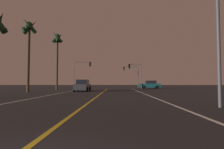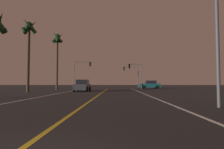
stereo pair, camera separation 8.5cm
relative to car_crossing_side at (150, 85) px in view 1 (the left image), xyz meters
name	(u,v)px [view 1 (the left image)]	position (x,y,z in m)	size (l,w,h in m)	color
lane_edge_right	(152,97)	(-3.88, -22.23, -0.82)	(0.16, 41.47, 0.01)	silver
lane_edge_left	(43,96)	(-13.76, -22.23, -0.82)	(0.16, 41.47, 0.01)	silver
lane_center_divider	(97,97)	(-8.82, -22.23, -0.82)	(0.16, 41.47, 0.01)	gold
car_crossing_side	(150,85)	(0.00, 0.00, 0.00)	(4.30, 2.02, 1.70)	black
car_oncoming	(83,86)	(-11.97, -12.00, 0.00)	(2.02, 4.30, 1.70)	black
traffic_light_near_right	(135,70)	(-3.20, -0.99, 2.97)	(2.79, 0.36, 5.10)	#4C4C51
traffic_light_near_left	(82,69)	(-14.04, -0.99, 3.35)	(3.68, 0.36, 5.58)	#4C4C51
traffic_light_far_right	(131,72)	(-3.65, 4.51, 2.97)	(3.64, 0.36, 5.04)	#4C4C51
street_lamp_right_near	(207,8)	(-2.36, -29.40, 4.34)	(2.45, 0.44, 8.12)	#4C4C51
palm_tree_left_mid	(29,33)	(-18.52, -15.11, 6.92)	(2.19, 2.21, 9.74)	#473826
palm_tree_left_far	(57,43)	(-17.09, -7.84, 7.14)	(2.11, 1.99, 9.98)	#473826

